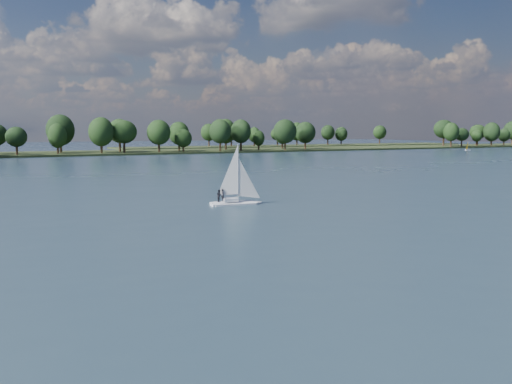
% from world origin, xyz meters
% --- Properties ---
extents(ground, '(700.00, 700.00, 0.00)m').
position_xyz_m(ground, '(0.00, 100.00, 0.00)').
color(ground, '#233342').
rests_on(ground, ground).
extents(far_shore, '(660.00, 40.00, 1.50)m').
position_xyz_m(far_shore, '(0.00, 212.00, 0.00)').
color(far_shore, black).
rests_on(far_shore, ground).
extents(far_shore_back, '(220.00, 30.00, 1.40)m').
position_xyz_m(far_shore_back, '(160.00, 260.00, 0.00)').
color(far_shore_back, black).
rests_on(far_shore_back, ground).
extents(sailboat, '(6.43, 2.46, 8.25)m').
position_xyz_m(sailboat, '(10.92, 45.65, 2.31)').
color(sailboat, silver).
rests_on(sailboat, ground).
extents(dinghy_orange, '(2.83, 1.14, 4.51)m').
position_xyz_m(dinghy_orange, '(192.84, 168.86, 1.06)').
color(dinghy_orange, silver).
rests_on(dinghy_orange, ground).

